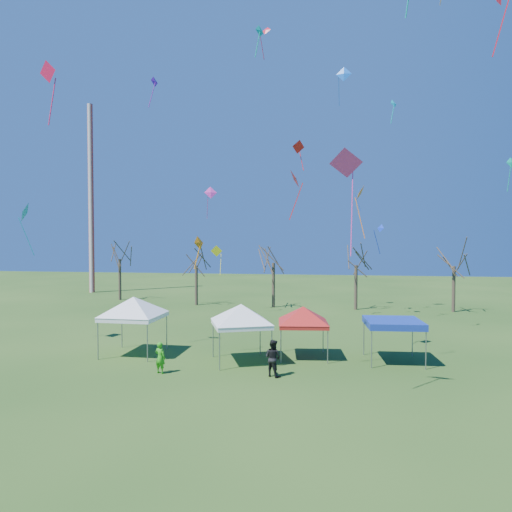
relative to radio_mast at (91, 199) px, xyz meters
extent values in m
plane|color=#244716|center=(28.00, -34.00, -12.50)|extent=(140.00, 140.00, 0.00)
cylinder|color=silver|center=(0.00, 0.00, 0.00)|extent=(0.70, 0.70, 25.00)
cylinder|color=#3D2D21|center=(7.15, -6.62, -10.11)|extent=(0.32, 0.32, 4.78)
cylinder|color=#3D2D21|center=(17.23, -9.35, -10.36)|extent=(0.32, 0.32, 4.28)
cylinder|color=#3D2D21|center=(25.63, -9.62, -10.18)|extent=(0.32, 0.32, 4.64)
cylinder|color=#3D2D21|center=(34.03, -9.96, -10.26)|extent=(0.32, 0.32, 4.49)
cylinder|color=#3D2D21|center=(43.36, -10.00, -10.26)|extent=(0.32, 0.32, 4.47)
cylinder|color=gray|center=(17.95, -32.00, -11.41)|extent=(0.07, 0.07, 2.19)
cylinder|color=gray|center=(17.98, -28.94, -11.41)|extent=(0.07, 0.07, 2.19)
cylinder|color=gray|center=(21.01, -32.04, -11.41)|extent=(0.07, 0.07, 2.19)
cylinder|color=gray|center=(21.05, -28.97, -11.41)|extent=(0.07, 0.07, 2.19)
cube|color=white|center=(19.50, -30.49, -10.18)|extent=(3.32, 3.32, 0.26)
pyramid|color=white|center=(19.50, -30.49, -8.95)|extent=(4.64, 4.64, 1.09)
cylinder|color=gray|center=(25.51, -33.06, -11.47)|extent=(0.06, 0.06, 2.06)
cylinder|color=gray|center=(24.47, -30.37, -11.47)|extent=(0.06, 0.06, 2.06)
cylinder|color=gray|center=(28.21, -32.01, -11.47)|extent=(0.06, 0.06, 2.06)
cylinder|color=gray|center=(27.16, -29.32, -11.47)|extent=(0.06, 0.06, 2.06)
cube|color=white|center=(26.34, -31.19, -10.31)|extent=(4.01, 4.01, 0.25)
pyramid|color=white|center=(26.34, -31.19, -9.16)|extent=(4.08, 4.08, 1.03)
cylinder|color=gray|center=(28.62, -31.06, -11.55)|extent=(0.06, 0.06, 1.89)
cylinder|color=gray|center=(28.33, -28.43, -11.55)|extent=(0.06, 0.06, 1.89)
cylinder|color=gray|center=(31.25, -30.77, -11.55)|extent=(0.06, 0.06, 1.89)
cylinder|color=gray|center=(30.96, -28.14, -11.55)|extent=(0.06, 0.06, 1.89)
cube|color=#AB1510|center=(29.79, -29.60, -10.50)|extent=(3.13, 3.13, 0.23)
pyramid|color=#AB1510|center=(29.79, -29.60, -9.44)|extent=(3.99, 3.99, 0.95)
cylinder|color=gray|center=(33.62, -31.34, -11.47)|extent=(0.06, 0.06, 2.06)
cylinder|color=gray|center=(33.42, -28.46, -11.47)|extent=(0.06, 0.06, 2.06)
cylinder|color=gray|center=(36.49, -31.14, -11.47)|extent=(0.06, 0.06, 2.06)
cylinder|color=gray|center=(36.30, -28.26, -11.47)|extent=(0.06, 0.06, 2.06)
cube|color=navy|center=(34.96, -29.80, -10.32)|extent=(3.29, 3.29, 0.25)
cube|color=navy|center=(34.96, -29.80, -10.13)|extent=(3.29, 3.29, 0.12)
imported|color=green|center=(22.55, -34.05, -11.67)|extent=(0.69, 0.55, 1.66)
imported|color=black|center=(28.47, -33.63, -11.55)|extent=(1.15, 1.07, 1.90)
cone|color=#0CB993|center=(47.21, -13.15, 1.37)|extent=(0.99, 0.54, 0.97)
cube|color=#0CB993|center=(47.03, -13.22, -0.04)|extent=(0.18, 0.41, 2.34)
cube|color=#0DCCBA|center=(34.66, -35.36, 4.99)|extent=(0.17, 0.34, 1.15)
cone|color=#F336B1|center=(20.18, -14.41, -0.96)|extent=(1.31, 0.91, 1.20)
cube|color=#F336B1|center=(19.89, -14.53, -2.35)|extent=(0.30, 0.62, 2.18)
cone|color=#123AC2|center=(33.98, -13.06, -0.93)|extent=(0.30, 0.82, 0.80)
cube|color=#123AC2|center=(33.99, -12.79, -1.93)|extent=(0.58, 0.06, 1.61)
cone|color=red|center=(25.59, -15.21, 13.47)|extent=(1.08, 0.85, 0.86)
cube|color=red|center=(25.20, -15.06, 12.14)|extent=(0.36, 0.83, 2.20)
cone|color=#0DAEC7|center=(35.70, -23.57, 4.02)|extent=(0.67, 0.67, 0.63)
cube|color=#0DAEC7|center=(35.61, -23.66, 3.24)|extent=(0.24, 0.24, 1.23)
cone|color=#E9153E|center=(15.14, -32.13, 4.28)|extent=(1.32, 0.70, 1.27)
cube|color=#E9153E|center=(15.39, -32.20, 2.53)|extent=(0.20, 0.57, 2.86)
cone|color=orange|center=(23.64, -30.41, -5.65)|extent=(0.60, 0.92, 0.86)
cube|color=orange|center=(23.56, -30.60, -6.54)|extent=(0.44, 0.21, 1.36)
cone|color=#0BB191|center=(26.52, -25.20, 8.91)|extent=(0.65, 0.80, 0.84)
cube|color=#0BB191|center=(26.39, -25.39, 7.90)|extent=(0.43, 0.32, 1.61)
cone|color=red|center=(28.71, -18.07, 2.35)|extent=(1.25, 1.08, 1.12)
cube|color=red|center=(28.98, -17.88, 1.20)|extent=(0.43, 0.60, 1.74)
cone|color=purple|center=(16.74, -19.72, 7.85)|extent=(0.52, 0.95, 0.91)
cube|color=purple|center=(16.64, -20.07, 6.62)|extent=(0.75, 0.27, 2.01)
cube|color=red|center=(38.13, -36.58, 3.17)|extent=(0.64, 0.11, 2.37)
cone|color=#D72F94|center=(31.97, -36.92, -2.20)|extent=(1.57, 1.18, 1.21)
cube|color=#D72F94|center=(32.22, -36.96, -4.36)|extent=(0.14, 0.55, 3.63)
cone|color=orange|center=(33.12, -28.21, -2.60)|extent=(0.75, 1.15, 0.99)
cube|color=orange|center=(33.17, -27.92, -4.13)|extent=(0.64, 0.14, 2.53)
cone|color=#0B8AAC|center=(11.32, -29.21, -3.62)|extent=(1.05, 1.47, 1.30)
cube|color=#0B8AAC|center=(11.14, -28.78, -5.25)|extent=(0.91, 0.41, 2.59)
cone|color=yellow|center=(20.91, -15.15, -6.50)|extent=(1.13, 0.42, 1.10)
cube|color=yellow|center=(21.29, -15.11, -7.79)|extent=(0.12, 0.80, 2.03)
cone|color=red|center=(29.55, -33.00, -2.31)|extent=(0.73, 1.16, 1.01)
cube|color=red|center=(29.61, -33.34, -3.52)|extent=(0.71, 0.15, 1.90)
cone|color=blue|center=(32.57, -13.99, 9.63)|extent=(1.44, 0.50, 1.41)
cube|color=blue|center=(32.15, -13.95, 8.08)|extent=(0.13, 0.88, 2.41)
cone|color=#1334CD|center=(35.95, -13.84, -4.40)|extent=(0.73, 0.79, 0.77)
cube|color=#1334CD|center=(35.68, -13.52, -5.69)|extent=(0.69, 0.59, 2.20)
camera|label=1|loc=(31.23, -56.70, -5.50)|focal=32.00mm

